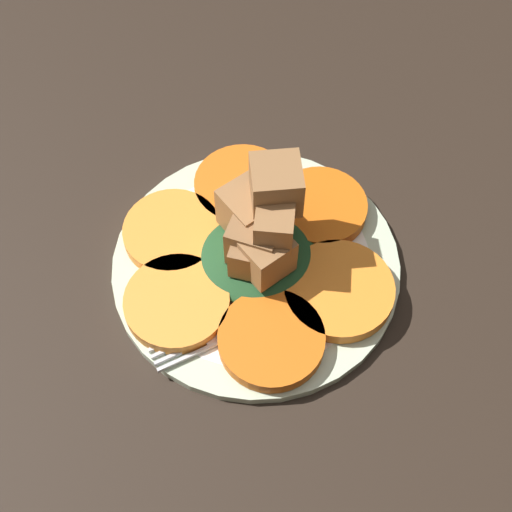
% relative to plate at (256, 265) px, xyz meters
% --- Properties ---
extents(table_slab, '(1.20, 1.20, 0.02)m').
position_rel_plate_xyz_m(table_slab, '(0.00, 0.00, -0.02)').
color(table_slab, black).
rests_on(table_slab, ground).
extents(plate, '(0.26, 0.26, 0.01)m').
position_rel_plate_xyz_m(plate, '(0.00, 0.00, 0.00)').
color(plate, beige).
rests_on(plate, table_slab).
extents(carrot_slice_0, '(0.10, 0.10, 0.01)m').
position_rel_plate_xyz_m(carrot_slice_0, '(0.07, -0.04, 0.01)').
color(carrot_slice_0, orange).
rests_on(carrot_slice_0, plate).
extents(carrot_slice_1, '(0.09, 0.09, 0.01)m').
position_rel_plate_xyz_m(carrot_slice_1, '(0.07, 0.05, 0.01)').
color(carrot_slice_1, '#D45F12').
rests_on(carrot_slice_1, plate).
extents(carrot_slice_2, '(0.09, 0.09, 0.01)m').
position_rel_plate_xyz_m(carrot_slice_2, '(0.00, 0.08, 0.01)').
color(carrot_slice_2, orange).
rests_on(carrot_slice_2, plate).
extents(carrot_slice_3, '(0.09, 0.09, 0.01)m').
position_rel_plate_xyz_m(carrot_slice_3, '(-0.07, 0.04, 0.01)').
color(carrot_slice_3, orange).
rests_on(carrot_slice_3, plate).
extents(carrot_slice_4, '(0.09, 0.09, 0.01)m').
position_rel_plate_xyz_m(carrot_slice_4, '(-0.08, -0.03, 0.01)').
color(carrot_slice_4, orange).
rests_on(carrot_slice_4, plate).
extents(carrot_slice_5, '(0.09, 0.09, 0.01)m').
position_rel_plate_xyz_m(carrot_slice_5, '(-0.00, -0.08, 0.01)').
color(carrot_slice_5, '#D66114').
rests_on(carrot_slice_5, plate).
extents(center_pile, '(0.11, 0.11, 0.10)m').
position_rel_plate_xyz_m(center_pile, '(0.00, 0.00, 0.04)').
color(center_pile, '#1E4723').
rests_on(center_pile, plate).
extents(fork, '(0.18, 0.07, 0.00)m').
position_rel_plate_xyz_m(fork, '(-0.02, -0.06, 0.01)').
color(fork, silver).
rests_on(fork, plate).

